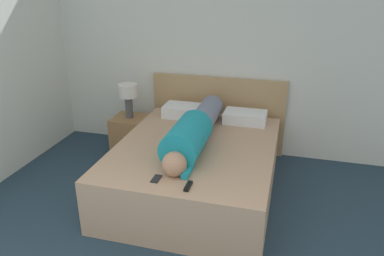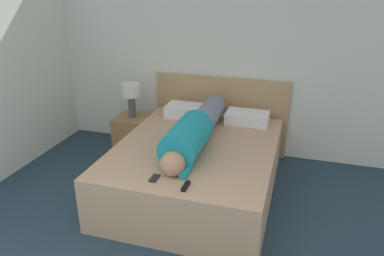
{
  "view_description": "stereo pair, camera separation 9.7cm",
  "coord_description": "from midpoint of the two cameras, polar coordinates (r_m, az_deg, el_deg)",
  "views": [
    {
      "loc": [
        0.88,
        -0.7,
        2.19
      ],
      "look_at": [
        -0.01,
        2.55,
        0.8
      ],
      "focal_mm": 35.0,
      "sensor_mm": 36.0,
      "label": 1
    },
    {
      "loc": [
        0.97,
        -0.67,
        2.19
      ],
      "look_at": [
        -0.01,
        2.55,
        0.8
      ],
      "focal_mm": 35.0,
      "sensor_mm": 36.0,
      "label": 2
    }
  ],
  "objects": [
    {
      "name": "wall_back",
      "position": [
        4.74,
        5.45,
        11.48
      ],
      "size": [
        5.59,
        0.06,
        2.6
      ],
      "color": "silver",
      "rests_on": "ground_plane"
    },
    {
      "name": "bed",
      "position": [
        4.0,
        1.33,
        -6.21
      ],
      "size": [
        1.6,
        2.0,
        0.55
      ],
      "color": "tan",
      "rests_on": "ground_plane"
    },
    {
      "name": "headboard",
      "position": [
        4.89,
        4.87,
        2.05
      ],
      "size": [
        1.72,
        0.04,
        0.99
      ],
      "color": "tan",
      "rests_on": "ground_plane"
    },
    {
      "name": "nightstand",
      "position": [
        4.94,
        -8.33,
        -0.99
      ],
      "size": [
        0.43,
        0.42,
        0.5
      ],
      "color": "olive",
      "rests_on": "ground_plane"
    },
    {
      "name": "table_lamp",
      "position": [
        4.75,
        -8.7,
        5.19
      ],
      "size": [
        0.24,
        0.24,
        0.44
      ],
      "color": "#4C4C51",
      "rests_on": "nightstand"
    },
    {
      "name": "person_lying",
      "position": [
        3.81,
        1.04,
        -0.52
      ],
      "size": [
        0.36,
        1.67,
        0.36
      ],
      "color": "tan",
      "rests_on": "bed"
    },
    {
      "name": "pillow_near_headboard",
      "position": [
        4.62,
        -0.05,
        2.61
      ],
      "size": [
        0.52,
        0.31,
        0.14
      ],
      "color": "white",
      "rests_on": "bed"
    },
    {
      "name": "pillow_second",
      "position": [
        4.48,
        9.03,
        1.56
      ],
      "size": [
        0.5,
        0.31,
        0.13
      ],
      "color": "white",
      "rests_on": "bed"
    },
    {
      "name": "tv_remote",
      "position": [
        3.13,
        -0.05,
        -8.84
      ],
      "size": [
        0.04,
        0.15,
        0.02
      ],
      "color": "black",
      "rests_on": "bed"
    },
    {
      "name": "cell_phone",
      "position": [
        3.27,
        -4.88,
        -7.63
      ],
      "size": [
        0.06,
        0.13,
        0.01
      ],
      "color": "black",
      "rests_on": "bed"
    }
  ]
}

